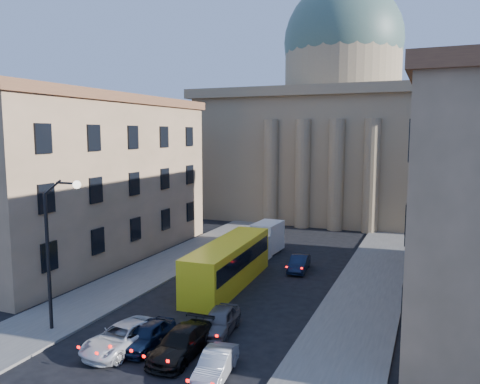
% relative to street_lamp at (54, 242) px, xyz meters
% --- Properties ---
extents(sidewalk_left, '(5.00, 60.00, 0.15)m').
position_rel_street_lamp_xyz_m(sidewalk_left, '(-1.53, 10.00, -5.21)').
color(sidewalk_left, '#5B5853').
rests_on(sidewalk_left, ground).
extents(sidewalk_right, '(5.00, 60.00, 0.15)m').
position_rel_street_lamp_xyz_m(sidewalk_right, '(15.47, 10.00, -5.21)').
color(sidewalk_right, '#5B5853').
rests_on(sidewalk_right, ground).
extents(church, '(68.02, 28.76, 36.60)m').
position_rel_street_lamp_xyz_m(church, '(6.97, 47.47, 6.59)').
color(church, '#8B7355').
rests_on(church, ground).
extents(building_left, '(11.60, 26.60, 14.70)m').
position_rel_street_lamp_xyz_m(building_left, '(-10.03, 14.00, 2.14)').
color(building_left, tan).
rests_on(building_left, ground).
extents(street_lamp, '(2.62, 0.44, 8.83)m').
position_rel_street_lamp_xyz_m(street_lamp, '(0.00, 0.00, 0.00)').
color(street_lamp, black).
rests_on(street_lamp, ground).
extents(car_left_near, '(1.61, 3.95, 1.34)m').
position_rel_street_lamp_xyz_m(car_left_near, '(5.79, 0.36, -4.62)').
color(car_left_near, black).
rests_on(car_left_near, ground).
extents(car_right_near, '(1.75, 3.83, 1.22)m').
position_rel_street_lamp_xyz_m(car_right_near, '(10.47, -1.04, -4.68)').
color(car_right_near, '#94969B').
rests_on(car_right_near, ground).
extents(car_left_mid, '(2.89, 5.16, 1.36)m').
position_rel_street_lamp_xyz_m(car_left_mid, '(4.77, -0.40, -4.60)').
color(car_left_mid, silver).
rests_on(car_left_mid, ground).
extents(car_right_mid, '(2.05, 4.85, 1.40)m').
position_rel_street_lamp_xyz_m(car_right_mid, '(7.94, 0.16, -4.59)').
color(car_right_mid, black).
rests_on(car_right_mid, ground).
extents(car_right_far, '(2.24, 4.41, 1.44)m').
position_rel_street_lamp_xyz_m(car_right_far, '(8.59, 3.38, -4.57)').
color(car_right_far, '#4E4D52').
rests_on(car_right_far, ground).
extents(car_right_distant, '(1.75, 4.05, 1.30)m').
position_rel_street_lamp_xyz_m(car_right_distant, '(9.53, 16.97, -4.64)').
color(car_right_distant, black).
rests_on(car_right_distant, ground).
extents(city_bus, '(3.24, 11.85, 3.31)m').
position_rel_street_lamp_xyz_m(city_bus, '(5.64, 11.35, -3.51)').
color(city_bus, yellow).
rests_on(city_bus, ground).
extents(box_truck, '(2.34, 5.42, 2.92)m').
position_rel_street_lamp_xyz_m(box_truck, '(5.11, 20.90, -3.90)').
color(box_truck, silver).
rests_on(box_truck, ground).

